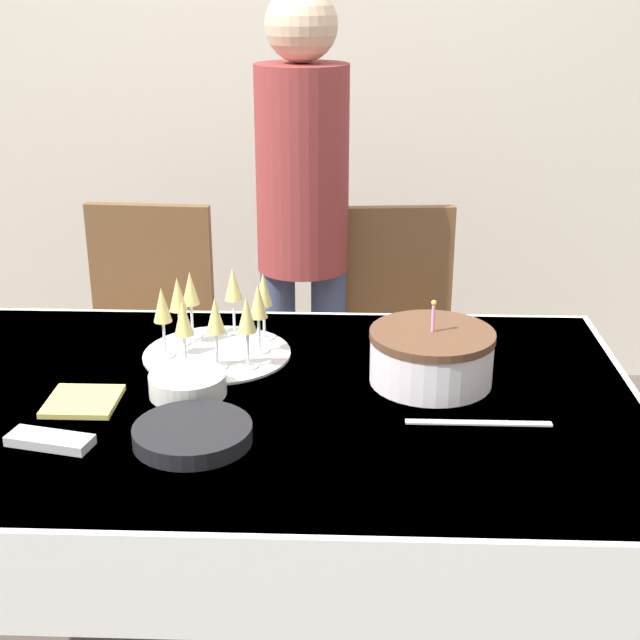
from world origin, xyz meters
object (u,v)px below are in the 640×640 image
Objects in this scene: dining_chair_far_left at (146,345)px; person_standing at (302,209)px; champagne_tray at (215,320)px; plate_stack_dessert at (188,384)px; dining_chair_far_right at (392,349)px; plate_stack_main at (193,434)px; birthday_cake at (431,356)px.

person_standing is at bearing 5.16° from dining_chair_far_left.
champagne_tray reaches higher than plate_stack_dessert.
champagne_tray is 2.11× the size of plate_stack_dessert.
dining_chair_far_right reaches higher than plate_stack_main.
champagne_tray is at bearing 92.21° from plate_stack_main.
plate_stack_main is (0.02, -0.44, -0.07)m from champagne_tray.
dining_chair_far_left is at bearing 109.43° from plate_stack_dessert.
dining_chair_far_left is at bearing 179.99° from dining_chair_far_right.
dining_chair_far_left is at bearing 137.87° from birthday_cake.
plate_stack_dessert is at bearing -120.02° from dining_chair_far_right.
champagne_tray is (-0.51, 0.14, 0.03)m from birthday_cake.
dining_chair_far_left is at bearing -174.84° from person_standing.
plate_stack_main is at bearing -112.61° from dining_chair_far_right.
plate_stack_dessert is 0.93m from person_standing.
plate_stack_main is at bearing -77.50° from plate_stack_dessert.
dining_chair_far_left reaches higher than plate_stack_dessert.
dining_chair_far_right is 1.17m from plate_stack_main.
plate_stack_main is (-0.49, -0.30, -0.04)m from birthday_cake.
plate_stack_dessert is (0.30, -0.84, 0.26)m from dining_chair_far_left.
dining_chair_far_left is 1.14m from plate_stack_main.
dining_chair_far_left is at bearing 108.07° from plate_stack_main.
birthday_cake is 0.55m from plate_stack_dessert.
dining_chair_far_right reaches higher than champagne_tray.
birthday_cake is at bearing -15.39° from champagne_tray.
plate_stack_dessert is (-0.03, -0.23, -0.06)m from champagne_tray.
champagne_tray reaches higher than plate_stack_main.
plate_stack_dessert is 0.11× the size of person_standing.
dining_chair_far_left is 0.77m from champagne_tray.
person_standing is (0.20, 0.89, 0.17)m from plate_stack_dessert.
dining_chair_far_left is 4.06× the size of plate_stack_main.
dining_chair_far_right is at bearing -0.01° from dining_chair_far_left.
dining_chair_far_right is 0.81m from birthday_cake.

